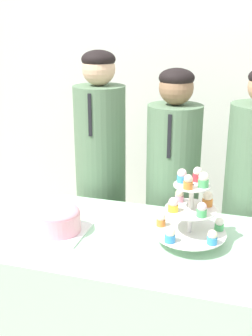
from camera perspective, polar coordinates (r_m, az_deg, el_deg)
The scene contains 8 objects.
wall_back at distance 3.00m, azimuth 10.63°, elevation 13.73°, with size 9.00×0.06×2.70m.
table at distance 2.01m, azimuth 3.98°, elevation -19.08°, with size 1.20×0.69×0.74m.
round_cake at distance 1.86m, azimuth -9.12°, elevation -6.83°, with size 0.23×0.23×0.13m.
cake_knife at distance 1.78m, azimuth -9.41°, elevation -10.39°, with size 0.20×0.23×0.01m.
cupcake_stand at distance 1.74m, azimuth 8.75°, elevation -5.77°, with size 0.30×0.30×0.32m.
student_0 at distance 2.43m, azimuth -3.39°, elevation -2.90°, with size 0.28×0.29×1.48m.
student_1 at distance 2.34m, azimuth 6.21°, elevation -4.91°, with size 0.29×0.29×1.40m.
student_2 at distance 2.32m, azimuth 16.67°, elevation -6.02°, with size 0.31×0.32×1.42m.
Camera 1 is at (0.32, -1.20, 1.61)m, focal length 45.00 mm.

